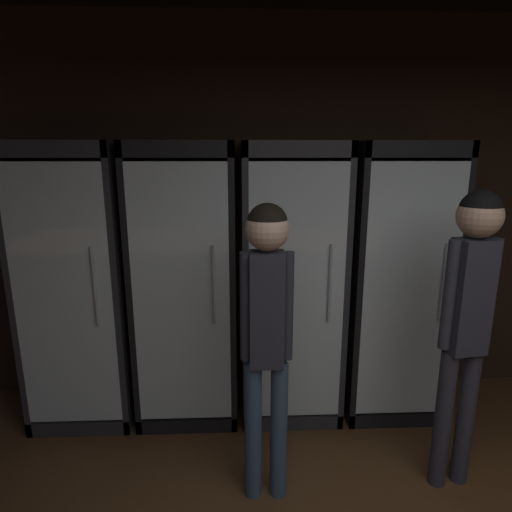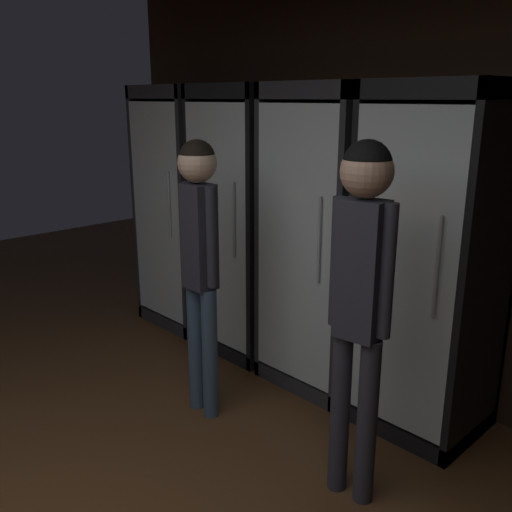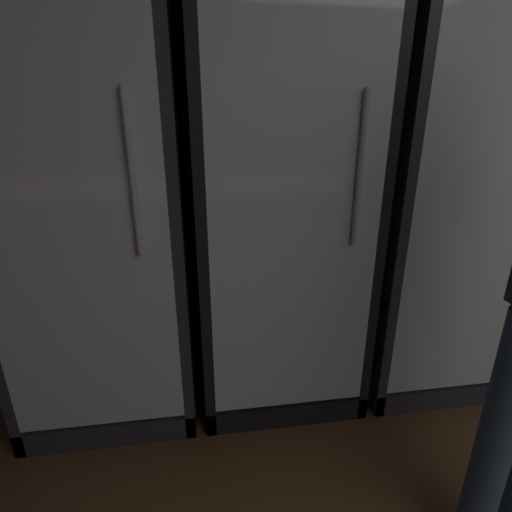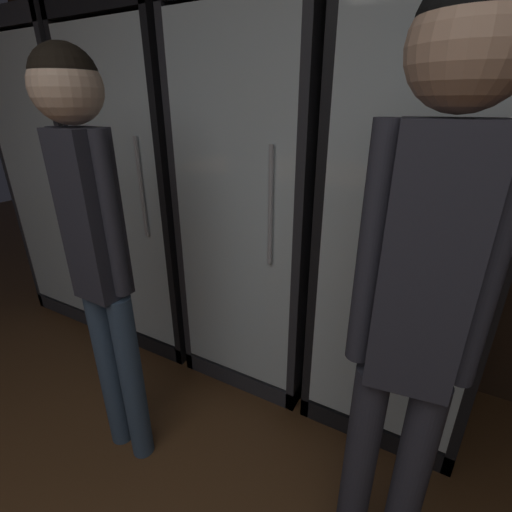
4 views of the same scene
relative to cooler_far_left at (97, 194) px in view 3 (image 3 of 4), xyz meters
name	(u,v)px [view 3 (image 3 of 4)]	position (x,y,z in m)	size (l,w,h in m)	color
cooler_far_left	(97,194)	(0.00, 0.00, 0.00)	(0.68, 0.63, 1.92)	#2B2B30
cooler_left	(276,190)	(0.72, 0.00, 0.00)	(0.68, 0.63, 1.92)	black
cooler_center	(435,185)	(1.45, 0.00, 0.00)	(0.68, 0.63, 1.92)	#2B2B30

